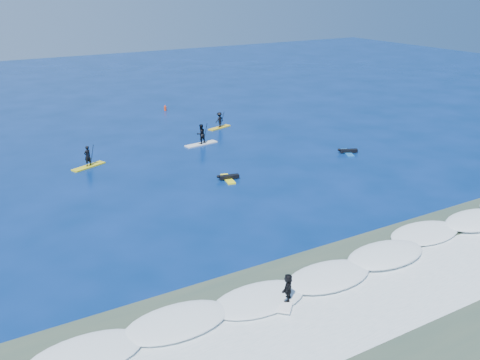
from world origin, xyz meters
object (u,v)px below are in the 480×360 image
prone_paddler_far (348,151)px  wave_surfer (288,289)px  sup_paddler_center (201,136)px  prone_paddler_near (228,178)px  sup_paddler_left (88,159)px  sup_paddler_right (219,121)px  marker_buoy (165,108)px

prone_paddler_far → wave_surfer: 23.92m
sup_paddler_center → prone_paddler_near: bearing=-112.0°
sup_paddler_left → prone_paddler_near: bearing=-67.9°
prone_paddler_near → prone_paddler_far: bearing=-75.5°
sup_paddler_center → wave_surfer: (-8.10, -24.77, -0.01)m
sup_paddler_right → marker_buoy: (-1.65, 9.87, -0.42)m
prone_paddler_near → sup_paddler_center: bearing=-2.0°
prone_paddler_near → prone_paddler_far: prone_paddler_far is taller
sup_paddler_right → prone_paddler_far: 14.06m
sup_paddler_left → sup_paddler_right: bearing=-3.4°
sup_paddler_center → prone_paddler_near: sup_paddler_center is taller
sup_paddler_right → prone_paddler_far: sup_paddler_right is taller
wave_surfer → marker_buoy: size_ratio=2.53×
sup_paddler_left → prone_paddler_near: size_ratio=1.31×
marker_buoy → prone_paddler_near: bearing=-102.0°
sup_paddler_center → sup_paddler_right: sup_paddler_center is taller
sup_paddler_right → prone_paddler_near: (-6.57, -13.33, -0.57)m
prone_paddler_far → wave_surfer: (-17.74, -16.03, 0.65)m
prone_paddler_far → marker_buoy: marker_buoy is taller
sup_paddler_center → prone_paddler_near: 9.46m
prone_paddler_near → wave_surfer: 16.66m
prone_paddler_near → marker_buoy: size_ratio=3.19×
sup_paddler_left → wave_surfer: 23.92m
sup_paddler_left → sup_paddler_right: size_ratio=1.07×
wave_surfer → marker_buoy: bearing=29.8°
prone_paddler_far → marker_buoy: (-7.11, 22.81, 0.15)m
prone_paddler_near → sup_paddler_left: bearing=57.5°
sup_paddler_left → prone_paddler_near: (8.13, -8.16, -0.47)m
sup_paddler_center → marker_buoy: (2.54, 14.07, -0.51)m
sup_paddler_right → prone_paddler_far: size_ratio=1.22×
sup_paddler_right → prone_paddler_near: size_ratio=1.22×
sup_paddler_right → marker_buoy: bearing=81.6°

